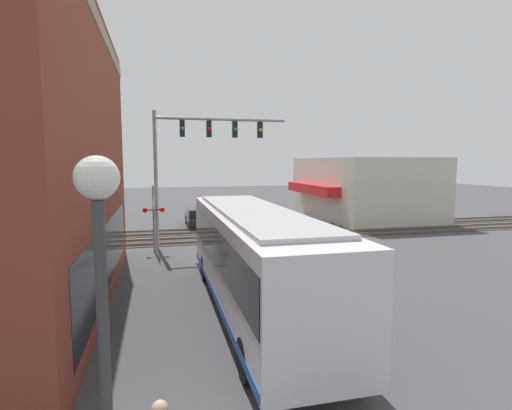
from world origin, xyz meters
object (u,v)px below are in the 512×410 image
(streetlamp, at_px, (104,350))
(parked_car_black, at_px, (199,218))
(crossing_signal, at_px, (154,210))
(pedestrian_near_bus, at_px, (280,261))
(city_bus, at_px, (253,255))

(streetlamp, height_order, parked_car_black, streetlamp)
(streetlamp, relative_size, parked_car_black, 1.10)
(streetlamp, bearing_deg, crossing_signal, -1.09)
(crossing_signal, xyz_separation_m, pedestrian_near_bus, (-7.13, -4.90, -1.39))
(crossing_signal, height_order, parked_car_black, crossing_signal)
(city_bus, height_order, pedestrian_near_bus, city_bus)
(city_bus, bearing_deg, parked_car_black, -0.00)
(city_bus, height_order, streetlamp, streetlamp)
(streetlamp, distance_m, parked_car_black, 26.41)
(crossing_signal, distance_m, streetlamp, 17.88)
(crossing_signal, bearing_deg, city_bus, -161.67)
(parked_car_black, bearing_deg, pedestrian_near_bus, -173.69)
(city_bus, relative_size, pedestrian_near_bus, 6.70)
(city_bus, height_order, parked_car_black, city_bus)
(crossing_signal, height_order, streetlamp, streetlamp)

